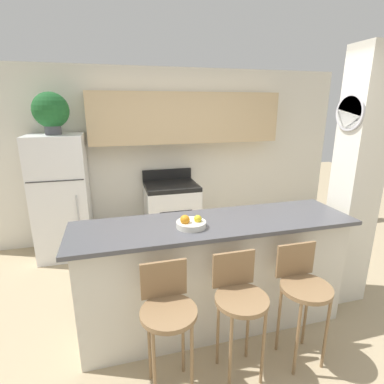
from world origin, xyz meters
TOP-DOWN VIEW (x-y plane):
  - ground_plane at (0.00, 0.00)m, footprint 14.00×14.00m
  - wall_back at (0.11, 2.16)m, footprint 5.60×0.38m
  - pillar_right at (1.50, 0.07)m, footprint 0.38×0.33m
  - counter_bar at (0.00, 0.00)m, footprint 2.48×0.67m
  - refrigerator at (-1.52, 1.87)m, footprint 0.69×0.65m
  - stove_range at (-0.02, 1.87)m, footprint 0.76×0.66m
  - bar_stool_left at (-0.54, -0.55)m, footprint 0.39×0.39m
  - bar_stool_mid at (0.00, -0.55)m, footprint 0.39×0.39m
  - bar_stool_right at (0.54, -0.55)m, footprint 0.39×0.39m
  - potted_plant_on_fridge at (-1.52, 1.87)m, footprint 0.44×0.44m
  - fruit_bowl at (-0.24, -0.07)m, footprint 0.25×0.25m
  - trash_bin at (-0.95, 1.66)m, footprint 0.28×0.28m

SIDE VIEW (x-z plane):
  - ground_plane at x=0.00m, z-range 0.00..0.00m
  - trash_bin at x=-0.95m, z-range 0.00..0.38m
  - stove_range at x=-0.02m, z-range -0.07..1.00m
  - counter_bar at x=0.00m, z-range 0.00..1.05m
  - bar_stool_left at x=-0.54m, z-range 0.17..1.13m
  - bar_stool_mid at x=0.00m, z-range 0.17..1.13m
  - bar_stool_right at x=0.54m, z-range 0.17..1.13m
  - refrigerator at x=-1.52m, z-range 0.00..1.66m
  - fruit_bowl at x=-0.24m, z-range 1.02..1.13m
  - pillar_right at x=1.50m, z-range 0.01..2.56m
  - wall_back at x=0.11m, z-range 0.24..2.79m
  - potted_plant_on_fridge at x=-1.52m, z-range 1.69..2.21m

